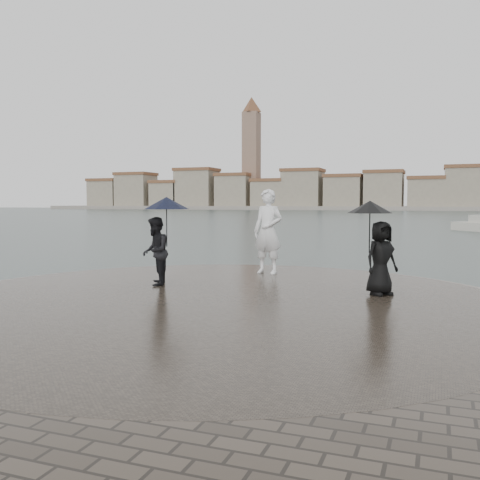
% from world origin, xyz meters
% --- Properties ---
extents(ground, '(400.00, 400.00, 0.00)m').
position_xyz_m(ground, '(0.00, 0.00, 0.00)').
color(ground, '#2B3835').
rests_on(ground, ground).
extents(kerb_ring, '(12.50, 12.50, 0.32)m').
position_xyz_m(kerb_ring, '(0.00, 3.50, 0.16)').
color(kerb_ring, gray).
rests_on(kerb_ring, ground).
extents(quay_tip, '(11.90, 11.90, 0.36)m').
position_xyz_m(quay_tip, '(0.00, 3.50, 0.18)').
color(quay_tip, '#2D261E').
rests_on(quay_tip, ground).
extents(statue, '(0.92, 0.69, 2.27)m').
position_xyz_m(statue, '(-0.23, 7.54, 1.50)').
color(statue, white).
rests_on(statue, quay_tip).
extents(visitor_left, '(1.20, 1.10, 2.04)m').
position_xyz_m(visitor_left, '(-1.95, 4.66, 1.48)').
color(visitor_left, black).
rests_on(visitor_left, quay_tip).
extents(visitor_right, '(1.15, 1.01, 1.95)m').
position_xyz_m(visitor_right, '(2.91, 5.16, 1.44)').
color(visitor_right, black).
rests_on(visitor_right, quay_tip).
extents(far_skyline, '(260.00, 20.00, 37.00)m').
position_xyz_m(far_skyline, '(-6.29, 160.71, 5.61)').
color(far_skyline, gray).
rests_on(far_skyline, ground).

